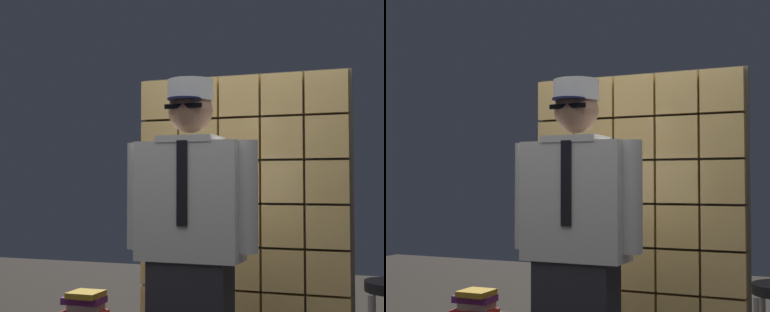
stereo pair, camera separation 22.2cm
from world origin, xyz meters
TOP-DOWN VIEW (x-y plane):
  - glass_block_wall at (0.00, 1.33)m, footprint 1.46×0.10m
  - standing_person at (-0.03, 0.40)m, footprint 0.72×0.30m
  - book_stack at (-0.67, 0.45)m, footprint 0.27×0.22m

SIDE VIEW (x-z plane):
  - book_stack at x=-0.67m, z-range 0.49..0.66m
  - standing_person at x=-0.03m, z-range 0.04..1.86m
  - glass_block_wall at x=0.00m, z-range -0.02..2.02m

